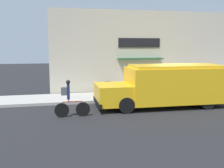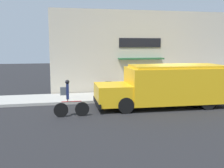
# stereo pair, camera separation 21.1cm
# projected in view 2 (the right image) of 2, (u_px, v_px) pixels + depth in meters

# --- Properties ---
(ground_plane) EXTENTS (70.00, 70.00, 0.00)m
(ground_plane) POSITION_uv_depth(u_px,v_px,m) (170.00, 100.00, 15.59)
(ground_plane) COLOR #232326
(sidewalk) EXTENTS (28.00, 2.66, 0.15)m
(sidewalk) POSITION_uv_depth(u_px,v_px,m) (161.00, 95.00, 16.87)
(sidewalk) COLOR #ADAAA3
(sidewalk) RESTS_ON ground_plane
(storefront) EXTENTS (13.94, 0.78, 5.54)m
(storefront) POSITION_uv_depth(u_px,v_px,m) (154.00, 52.00, 17.92)
(storefront) COLOR beige
(storefront) RESTS_ON ground_plane
(school_bus) EXTENTS (6.94, 2.87, 2.21)m
(school_bus) POSITION_uv_depth(u_px,v_px,m) (168.00, 85.00, 13.78)
(school_bus) COLOR yellow
(school_bus) RESTS_ON ground_plane
(cyclist) EXTENTS (1.61, 0.20, 1.70)m
(cyclist) POSITION_uv_depth(u_px,v_px,m) (69.00, 99.00, 11.80)
(cyclist) COLOR black
(cyclist) RESTS_ON ground_plane
(trash_bin) EXTENTS (0.56, 0.56, 0.77)m
(trash_bin) POSITION_uv_depth(u_px,v_px,m) (109.00, 88.00, 16.72)
(trash_bin) COLOR slate
(trash_bin) RESTS_ON sidewalk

